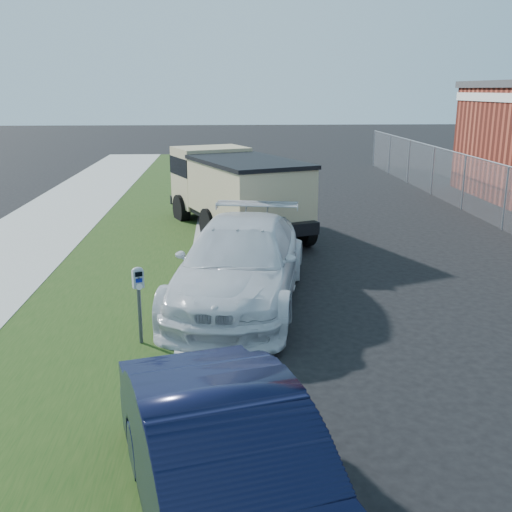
{
  "coord_description": "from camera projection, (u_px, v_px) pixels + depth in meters",
  "views": [
    {
      "loc": [
        -1.99,
        -9.25,
        3.86
      ],
      "look_at": [
        -1.4,
        1.0,
        1.0
      ],
      "focal_mm": 42.0,
      "sensor_mm": 36.0,
      "label": 1
    }
  ],
  "objects": [
    {
      "name": "chainlink_fence",
      "position": [
        507.0,
        186.0,
        16.77
      ],
      "size": [
        0.06,
        30.06,
        30.0
      ],
      "color": "slate",
      "rests_on": "ground"
    },
    {
      "name": "parking_meter",
      "position": [
        139.0,
        289.0,
        8.91
      ],
      "size": [
        0.2,
        0.17,
        1.22
      ],
      "rotation": [
        0.0,
        0.0,
        0.4
      ],
      "color": "#3F4247",
      "rests_on": "ground"
    },
    {
      "name": "navy_sedan",
      "position": [
        232.0,
        479.0,
        5.07
      ],
      "size": [
        2.49,
        4.35,
        1.36
      ],
      "primitive_type": "imported",
      "rotation": [
        0.0,
        0.0,
        0.27
      ],
      "color": "black",
      "rests_on": "ground"
    },
    {
      "name": "dump_truck",
      "position": [
        233.0,
        188.0,
        16.55
      ],
      "size": [
        4.0,
        5.99,
        2.21
      ],
      "rotation": [
        0.0,
        0.0,
        0.38
      ],
      "color": "black",
      "rests_on": "ground"
    },
    {
      "name": "streetside",
      "position": [
        40.0,
        292.0,
        11.64
      ],
      "size": [
        6.12,
        50.0,
        0.15
      ],
      "color": "gray",
      "rests_on": "ground"
    },
    {
      "name": "white_wagon",
      "position": [
        239.0,
        263.0,
        11.07
      ],
      "size": [
        3.09,
        5.58,
        1.53
      ],
      "primitive_type": "imported",
      "rotation": [
        0.0,
        0.0,
        -0.19
      ],
      "color": "silver",
      "rests_on": "ground"
    },
    {
      "name": "ground",
      "position": [
        343.0,
        328.0,
        10.05
      ],
      "size": [
        120.0,
        120.0,
        0.0
      ],
      "primitive_type": "plane",
      "color": "black",
      "rests_on": "ground"
    }
  ]
}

